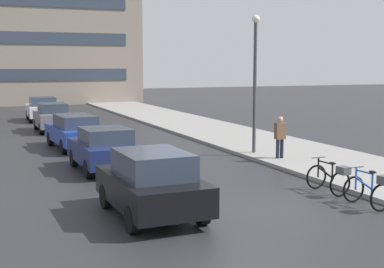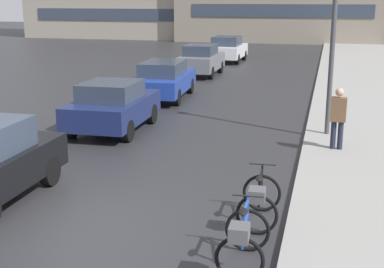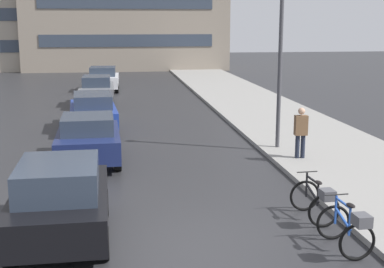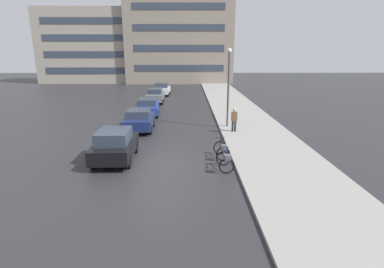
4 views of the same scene
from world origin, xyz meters
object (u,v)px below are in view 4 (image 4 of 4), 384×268
bicycle_nearest (226,160)px  car_navy (139,120)px  car_grey (155,96)px  streetlamp (229,82)px  bicycle_second (222,149)px  pedestrian (234,119)px  car_black (115,145)px  car_blue (148,106)px  car_white (162,89)px

bicycle_nearest → car_navy: bearing=124.6°
car_grey → streetlamp: 13.51m
bicycle_nearest → car_grey: 20.63m
bicycle_second → car_navy: 7.99m
pedestrian → streetlamp: bearing=99.1°
bicycle_second → car_navy: bearing=131.7°
car_black → car_blue: bearing=89.1°
car_navy → car_blue: car_navy is taller
car_grey → car_white: size_ratio=1.01×
car_blue → streetlamp: size_ratio=0.78×
car_blue → bicycle_second: bearing=-64.8°
car_white → bicycle_nearest: bearing=-78.7°
pedestrian → car_white: bearing=109.0°
bicycle_nearest → pedestrian: 6.95m
bicycle_nearest → streetlamp: bearing=82.2°
bicycle_nearest → streetlamp: streetlamp is taller
bicycle_nearest → car_blue: car_blue is taller
car_navy → car_blue: (-0.08, 5.51, 0.00)m
bicycle_nearest → car_white: 26.62m
car_navy → car_white: size_ratio=1.00×
car_black → pedestrian: size_ratio=2.17×
car_blue → car_white: 12.92m
car_blue → car_grey: 6.72m
car_black → bicycle_nearest: bearing=-14.8°
bicycle_second → pedestrian: bearing=74.8°
car_white → pedestrian: size_ratio=2.17×
car_white → car_grey: bearing=-91.8°
car_blue → car_grey: (-0.06, 6.72, 0.03)m
car_navy → car_white: car_white is taller
bicycle_nearest → car_blue: (-5.38, 13.18, 0.28)m
car_black → car_blue: car_black is taller
car_black → car_white: 24.63m
car_navy → streetlamp: size_ratio=0.67×
bicycle_second → car_white: (-5.25, 24.39, 0.32)m
bicycle_second → car_grey: bearing=106.7°
car_black → streetlamp: (6.71, 6.92, 2.57)m
car_grey → streetlamp: streetlamp is taller
car_navy → pedestrian: bearing=-7.5°
bicycle_nearest → car_blue: size_ratio=0.30×
pedestrian → streetlamp: size_ratio=0.31×
bicycle_second → car_grey: 18.99m
car_navy → car_blue: 5.51m
car_black → bicycle_second: bearing=2.5°
bicycle_second → car_blue: 12.68m
car_blue → car_grey: bearing=90.5°
car_navy → bicycle_nearest: bearing=-55.4°
car_navy → pedestrian: size_ratio=2.16×
car_black → car_navy: bearing=87.5°
car_blue → car_black: bearing=-90.9°
bicycle_second → car_black: (-5.59, -0.24, 0.35)m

